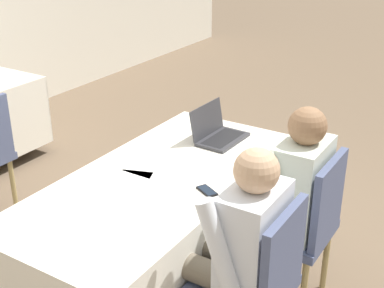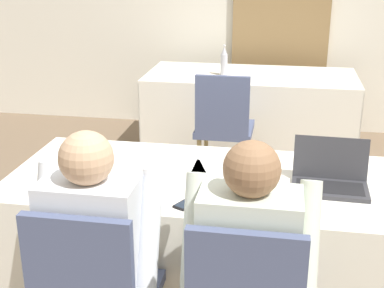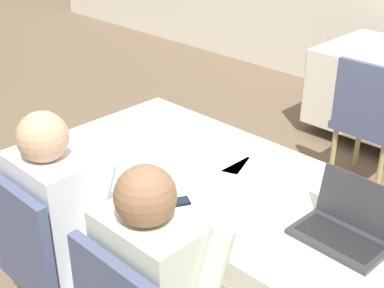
# 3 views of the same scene
# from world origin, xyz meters

# --- Properties ---
(ground_plane) EXTENTS (24.00, 24.00, 0.00)m
(ground_plane) POSITION_xyz_m (0.00, 0.00, 0.00)
(ground_plane) COLOR brown
(conference_table_near) EXTENTS (1.89, 0.88, 0.73)m
(conference_table_near) POSITION_xyz_m (0.00, 0.00, 0.56)
(conference_table_near) COLOR white
(conference_table_near) RESTS_ON ground_plane
(laptop) EXTENTS (0.36, 0.26, 0.22)m
(laptop) POSITION_xyz_m (0.62, -0.02, 0.77)
(laptop) COLOR #333338
(laptop) RESTS_ON conference_table_near
(cell_phone) EXTENTS (0.11, 0.14, 0.01)m
(cell_phone) POSITION_xyz_m (-0.01, -0.31, 0.74)
(cell_phone) COLOR black
(cell_phone) RESTS_ON conference_table_near
(paper_beside_laptop) EXTENTS (0.30, 0.35, 0.00)m
(paper_beside_laptop) POSITION_xyz_m (-0.12, 0.16, 0.73)
(paper_beside_laptop) COLOR white
(paper_beside_laptop) RESTS_ON conference_table_near
(paper_centre_table) EXTENTS (0.21, 0.30, 0.00)m
(paper_centre_table) POSITION_xyz_m (0.05, 0.08, 0.73)
(paper_centre_table) COLOR white
(paper_centre_table) RESTS_ON conference_table_near
(chair_near_left) EXTENTS (0.44, 0.44, 0.93)m
(chair_near_left) POSITION_xyz_m (-0.29, -0.75, 0.52)
(chair_near_left) COLOR tan
(chair_near_left) RESTS_ON ground_plane
(chair_near_right) EXTENTS (0.44, 0.44, 0.93)m
(chair_near_right) POSITION_xyz_m (0.29, -0.75, 0.52)
(chair_near_right) COLOR tan
(chair_near_right) RESTS_ON ground_plane
(person_checkered_shirt) EXTENTS (0.50, 0.52, 1.19)m
(person_checkered_shirt) POSITION_xyz_m (-0.29, -0.64, 0.68)
(person_checkered_shirt) COLOR #665B4C
(person_checkered_shirt) RESTS_ON ground_plane
(person_white_shirt) EXTENTS (0.50, 0.52, 1.19)m
(person_white_shirt) POSITION_xyz_m (0.29, -0.64, 0.68)
(person_white_shirt) COLOR #665B4C
(person_white_shirt) RESTS_ON ground_plane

